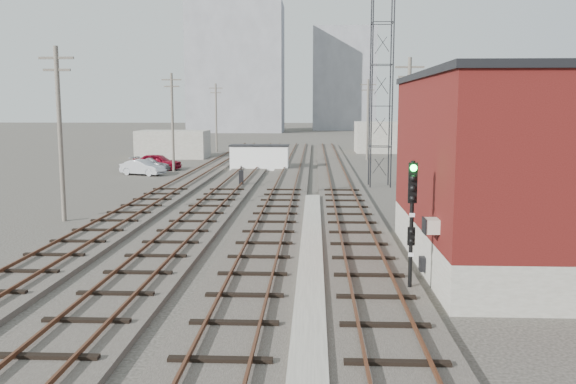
# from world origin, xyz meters

# --- Properties ---
(ground) EXTENTS (320.00, 320.00, 0.00)m
(ground) POSITION_xyz_m (0.00, 60.00, 0.00)
(ground) COLOR #282621
(ground) RESTS_ON ground
(track_right) EXTENTS (3.20, 90.00, 0.39)m
(track_right) POSITION_xyz_m (2.50, 39.00, 0.11)
(track_right) COLOR #332D28
(track_right) RESTS_ON ground
(track_mid_right) EXTENTS (3.20, 90.00, 0.39)m
(track_mid_right) POSITION_xyz_m (-1.50, 39.00, 0.11)
(track_mid_right) COLOR #332D28
(track_mid_right) RESTS_ON ground
(track_mid_left) EXTENTS (3.20, 90.00, 0.39)m
(track_mid_left) POSITION_xyz_m (-5.50, 39.00, 0.11)
(track_mid_left) COLOR #332D28
(track_mid_left) RESTS_ON ground
(track_left) EXTENTS (3.20, 90.00, 0.39)m
(track_left) POSITION_xyz_m (-9.50, 39.00, 0.11)
(track_left) COLOR #332D28
(track_left) RESTS_ON ground
(platform_curb) EXTENTS (0.90, 28.00, 0.26)m
(platform_curb) POSITION_xyz_m (0.50, 14.00, 0.13)
(platform_curb) COLOR gray
(platform_curb) RESTS_ON ground
(brick_building) EXTENTS (6.54, 12.20, 7.22)m
(brick_building) POSITION_xyz_m (7.50, 12.00, 3.63)
(brick_building) COLOR gray
(brick_building) RESTS_ON ground
(lattice_tower) EXTENTS (1.60, 1.60, 15.00)m
(lattice_tower) POSITION_xyz_m (5.50, 35.00, 7.50)
(lattice_tower) COLOR black
(lattice_tower) RESTS_ON ground
(utility_pole_left_a) EXTENTS (1.80, 0.24, 9.00)m
(utility_pole_left_a) POSITION_xyz_m (-12.50, 20.00, 4.80)
(utility_pole_left_a) COLOR #595147
(utility_pole_left_a) RESTS_ON ground
(utility_pole_left_b) EXTENTS (1.80, 0.24, 9.00)m
(utility_pole_left_b) POSITION_xyz_m (-12.50, 45.00, 4.80)
(utility_pole_left_b) COLOR #595147
(utility_pole_left_b) RESTS_ON ground
(utility_pole_left_c) EXTENTS (1.80, 0.24, 9.00)m
(utility_pole_left_c) POSITION_xyz_m (-12.50, 70.00, 4.80)
(utility_pole_left_c) COLOR #595147
(utility_pole_left_c) RESTS_ON ground
(utility_pole_right_a) EXTENTS (1.80, 0.24, 9.00)m
(utility_pole_right_a) POSITION_xyz_m (6.50, 28.00, 4.80)
(utility_pole_right_a) COLOR #595147
(utility_pole_right_a) RESTS_ON ground
(utility_pole_right_b) EXTENTS (1.80, 0.24, 9.00)m
(utility_pole_right_b) POSITION_xyz_m (6.50, 58.00, 4.80)
(utility_pole_right_b) COLOR #595147
(utility_pole_right_b) RESTS_ON ground
(apartment_left) EXTENTS (22.00, 14.00, 30.00)m
(apartment_left) POSITION_xyz_m (-18.00, 135.00, 15.00)
(apartment_left) COLOR gray
(apartment_left) RESTS_ON ground
(apartment_right) EXTENTS (16.00, 12.00, 26.00)m
(apartment_right) POSITION_xyz_m (8.00, 150.00, 13.00)
(apartment_right) COLOR gray
(apartment_right) RESTS_ON ground
(shed_left) EXTENTS (8.00, 5.00, 3.20)m
(shed_left) POSITION_xyz_m (-16.00, 60.00, 1.60)
(shed_left) COLOR gray
(shed_left) RESTS_ON ground
(shed_right) EXTENTS (6.00, 6.00, 4.00)m
(shed_right) POSITION_xyz_m (9.00, 70.00, 2.00)
(shed_right) COLOR gray
(shed_right) RESTS_ON ground
(signal_mast) EXTENTS (0.40, 0.42, 4.27)m
(signal_mast) POSITION_xyz_m (3.70, 8.20, 2.54)
(signal_mast) COLOR gray
(signal_mast) RESTS_ON ground
(switch_stand) EXTENTS (0.37, 0.37, 1.48)m
(switch_stand) POSITION_xyz_m (-4.86, 34.02, 0.70)
(switch_stand) COLOR black
(switch_stand) RESTS_ON ground
(site_trailer) EXTENTS (5.65, 2.50, 2.37)m
(site_trailer) POSITION_xyz_m (-4.64, 46.87, 1.19)
(site_trailer) COLOR white
(site_trailer) RESTS_ON ground
(car_red) EXTENTS (4.69, 2.26, 1.54)m
(car_red) POSITION_xyz_m (-14.30, 46.13, 0.77)
(car_red) COLOR maroon
(car_red) RESTS_ON ground
(car_silver) EXTENTS (4.29, 2.82, 1.34)m
(car_silver) POSITION_xyz_m (-14.46, 41.63, 0.67)
(car_silver) COLOR #AEB1B7
(car_silver) RESTS_ON ground
(car_grey) EXTENTS (4.62, 2.90, 1.25)m
(car_grey) POSITION_xyz_m (-14.75, 46.01, 0.62)
(car_grey) COLOR gray
(car_grey) RESTS_ON ground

